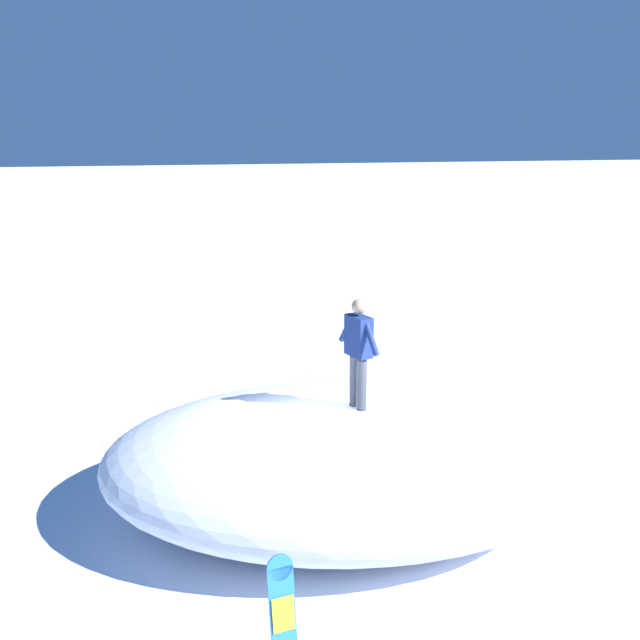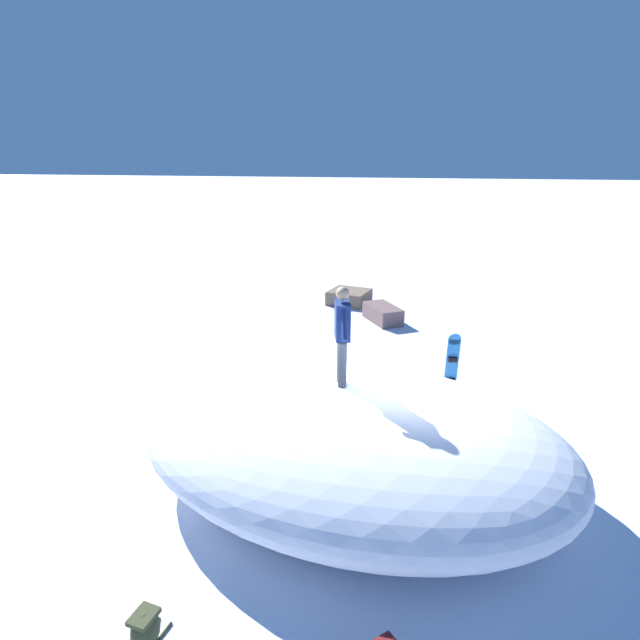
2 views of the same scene
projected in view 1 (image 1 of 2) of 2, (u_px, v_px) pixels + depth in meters
The scene contains 6 objects.
ground at pixel (314, 533), 10.91m from camera, with size 240.00×240.00×0.00m, color white.
snow_mound at pixel (343, 459), 11.30m from camera, with size 7.20×5.14×1.76m, color white.
snowboarder_standing at pixel (358, 347), 10.73m from camera, with size 0.33×0.98×1.62m.
snowboard_primary_upright at pixel (283, 629), 7.52m from camera, with size 0.31×0.27×1.63m.
backpack_near at pixel (375, 409), 15.12m from camera, with size 0.35×0.57×0.45m.
backpack_far at pixel (247, 430), 14.18m from camera, with size 0.49×0.48×0.37m.
Camera 1 is at (2.50, 9.50, 5.68)m, focal length 42.28 mm.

